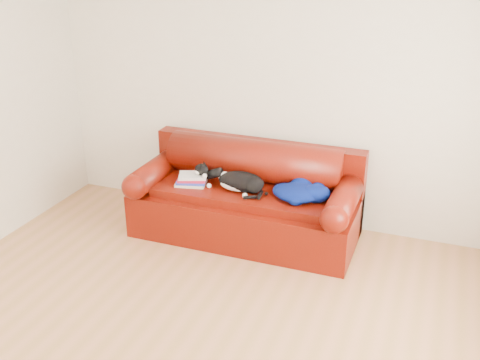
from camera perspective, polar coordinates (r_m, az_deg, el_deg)
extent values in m
plane|color=olive|center=(4.29, -5.34, -14.74)|extent=(4.50, 4.50, 0.00)
cube|color=beige|center=(5.41, 3.45, 8.92)|extent=(4.50, 0.02, 2.60)
cube|color=#440402|center=(5.38, 0.57, -3.56)|extent=(2.10, 0.90, 0.42)
cube|color=#440402|center=(5.23, 0.39, -1.44)|extent=(1.66, 0.62, 0.10)
cylinder|color=black|center=(5.56, -9.71, -5.12)|extent=(0.06, 0.06, 0.05)
cylinder|color=black|center=(4.98, 9.43, -8.71)|extent=(0.06, 0.06, 0.05)
cylinder|color=black|center=(6.07, -6.63, -2.39)|extent=(0.06, 0.06, 0.05)
cylinder|color=black|center=(5.54, 10.86, -5.30)|extent=(0.06, 0.06, 0.05)
cube|color=#440402|center=(5.60, 1.85, -0.04)|extent=(2.10, 0.18, 0.85)
cylinder|color=#440402|center=(5.40, 1.50, 2.02)|extent=(1.70, 0.40, 0.40)
cylinder|color=#440402|center=(5.60, -8.39, 1.01)|extent=(0.24, 0.88, 0.24)
sphere|color=#440402|center=(5.25, -10.67, -0.68)|extent=(0.24, 0.24, 0.24)
cylinder|color=#440402|center=(5.02, 10.59, -1.82)|extent=(0.24, 0.88, 0.24)
sphere|color=#440402|center=(4.63, 9.56, -3.97)|extent=(0.24, 0.24, 0.24)
cube|color=beige|center=(5.33, -4.89, -0.29)|extent=(0.32, 0.27, 0.02)
cube|color=white|center=(5.33, -4.89, -0.29)|extent=(0.30, 0.26, 0.02)
cube|color=#2134B6|center=(5.32, -4.90, -0.04)|extent=(0.32, 0.27, 0.02)
cube|color=white|center=(5.32, -4.90, -0.04)|extent=(0.30, 0.26, 0.02)
cube|color=#B11434|center=(5.31, -4.91, 0.21)|extent=(0.31, 0.28, 0.02)
cube|color=white|center=(5.31, -4.91, 0.21)|extent=(0.30, 0.26, 0.02)
cube|color=silver|center=(5.30, -4.91, 0.45)|extent=(0.31, 0.28, 0.02)
cube|color=white|center=(5.30, -4.91, 0.45)|extent=(0.30, 0.26, 0.02)
ellipsoid|color=black|center=(5.15, 0.14, -0.15)|extent=(0.49, 0.36, 0.18)
ellipsoid|color=white|center=(5.13, -0.39, -0.62)|extent=(0.33, 0.22, 0.11)
ellipsoid|color=white|center=(5.22, -1.52, 0.26)|extent=(0.15, 0.14, 0.11)
ellipsoid|color=black|center=(5.08, 1.39, -0.63)|extent=(0.23, 0.23, 0.15)
ellipsoid|color=black|center=(5.29, -2.28, 1.18)|extent=(0.16, 0.15, 0.11)
ellipsoid|color=white|center=(5.27, -2.62, 0.92)|extent=(0.08, 0.07, 0.05)
sphere|color=#BF7272|center=(5.27, -2.79, 0.95)|extent=(0.02, 0.02, 0.02)
cone|color=black|center=(5.24, -2.38, 1.57)|extent=(0.06, 0.06, 0.05)
cone|color=black|center=(5.29, -1.95, 1.76)|extent=(0.06, 0.06, 0.05)
cylinder|color=black|center=(5.03, 2.05, -1.51)|extent=(0.05, 0.16, 0.04)
sphere|color=white|center=(5.26, -1.96, -0.45)|extent=(0.04, 0.04, 0.04)
sphere|color=white|center=(5.03, 0.50, -1.60)|extent=(0.04, 0.04, 0.04)
ellipsoid|color=#020E41|center=(5.02, 6.01, -1.20)|extent=(0.53, 0.51, 0.14)
ellipsoid|color=#020E41|center=(4.99, 7.74, -1.29)|extent=(0.32, 0.30, 0.16)
ellipsoid|color=#020E41|center=(5.08, 4.73, -1.06)|extent=(0.34, 0.36, 0.10)
ellipsoid|color=#020E41|center=(5.13, 6.26, -0.51)|extent=(0.26, 0.24, 0.16)
ellipsoid|color=#020E41|center=(4.93, 5.70, -1.89)|extent=(0.22, 0.22, 0.10)
ellipsoid|color=silver|center=(4.96, 6.96, -1.31)|extent=(0.19, 0.13, 0.04)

